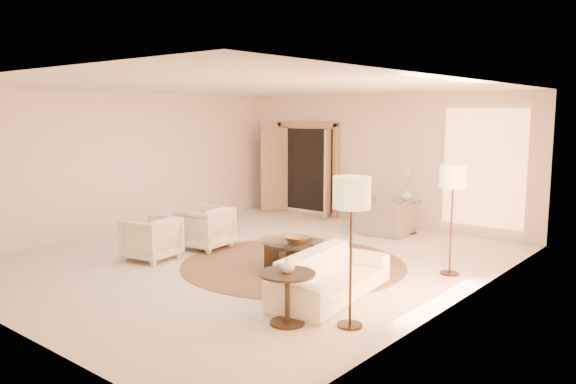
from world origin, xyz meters
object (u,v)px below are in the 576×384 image
Objects in this scene: sofa at (331,275)px; side_vase at (407,195)px; armchair_left at (205,226)px; armchair_right at (151,236)px; coffee_table at (297,254)px; end_table at (287,289)px; floor_lamp_near at (453,181)px; end_vase at (287,265)px; accent_chair at (383,211)px; side_table at (406,213)px; floor_lamp_far at (352,200)px; bowl at (297,239)px.

side_vase is (-1.14, 4.20, 0.47)m from sofa.
armchair_left is 1.08m from armchair_right.
end_table is (1.20, -1.66, 0.11)m from coffee_table.
floor_lamp_near reaches higher than sofa.
accent_chair is at bearing 108.26° from end_vase.
coffee_table is at bearing -88.27° from side_table.
sofa is at bearing 136.87° from floor_lamp_far.
side_table is 5.47m from end_vase.
armchair_left is 2.24m from coffee_table.
floor_lamp_far reaches higher than armchair_left.
floor_lamp_near is 2.69m from floor_lamp_far.
floor_lamp_far is 7.64× the size of side_vase.
sofa is 5.53× the size of bowl.
sofa is at bearing -28.65° from coffee_table.
accent_chair is 3.26m from coffee_table.
coffee_table is at bearing -141.72° from floor_lamp_near.
armchair_right is 4.55m from accent_chair.
side_vase is (2.23, 4.54, 0.38)m from armchair_right.
armchair_left reaches higher than bowl.
armchair_right is at bearing -159.06° from coffee_table.
armchair_right is at bearing -150.80° from floor_lamp_near.
coffee_table is 2.06m from end_table.
coffee_table is 3.67m from side_vase.
sofa is 4.38m from side_vase.
floor_lamp_near is 0.97× the size of floor_lamp_far.
end_vase is at bearing -146.73° from floor_lamp_far.
bowl is (-1.79, -1.41, -0.88)m from floor_lamp_near.
floor_lamp_far is (-0.00, -2.69, 0.05)m from floor_lamp_near.
side_table is at bearing 140.16° from armchair_left.
floor_lamp_far reaches higher than coffee_table.
floor_lamp_far is (0.76, -0.71, 1.15)m from sofa.
end_vase reaches higher than end_table.
armchair_left is at bearing 175.38° from coffee_table.
floor_lamp_near is (0.76, 1.98, 1.10)m from sofa.
accent_chair is 5.11m from floor_lamp_far.
end_table is at bearing -54.21° from bowl.
floor_lamp_far reaches higher than floor_lamp_near.
accent_chair is 0.51m from side_table.
side_vase is (-0.00, 0.00, 0.37)m from side_table.
end_vase is at bearing -178.66° from sofa.
armchair_left is at bearing 151.74° from end_vase.
accent_chair is 0.62× the size of floor_lamp_far.
end_table is at bearing -178.66° from sofa.
armchair_right reaches higher than bowl.
floor_lamp_near reaches higher than end_table.
armchair_right is at bearing -159.06° from bowl.
side_table is (2.23, 4.54, 0.01)m from armchair_right.
floor_lamp_near is at bearing 38.28° from bowl.
sofa is 11.88× the size of end_vase.
coffee_table is at bearing 93.15° from accent_chair.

